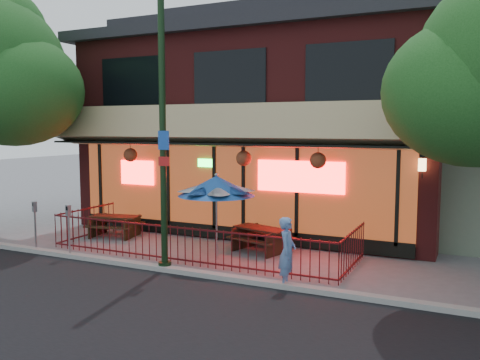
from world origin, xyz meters
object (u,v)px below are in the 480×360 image
object	(u,v)px
picnic_table_right	(262,236)
pedestrian	(287,252)
parking_meter_near	(69,222)
patio_umbrella	(216,186)
street_light	(163,142)
parking_meter_far	(35,218)
picnic_table_left	(115,223)

from	to	relation	value
picnic_table_right	pedestrian	distance (m)	3.23
pedestrian	parking_meter_near	bearing A→B (deg)	82.14
pedestrian	patio_umbrella	bearing A→B (deg)	52.32
street_light	picnic_table_right	distance (m)	4.11
picnic_table_right	pedestrian	size ratio (longest dim) A/B	1.20
patio_umbrella	parking_meter_far	world-z (taller)	patio_umbrella
picnic_table_left	patio_umbrella	size ratio (longest dim) A/B	0.77
parking_meter_near	parking_meter_far	size ratio (longest dim) A/B	1.00
picnic_table_left	patio_umbrella	xyz separation A→B (m)	(4.31, -1.13, 1.53)
picnic_table_right	pedestrian	xyz separation A→B (m)	(1.75, -2.70, 0.33)
patio_umbrella	parking_meter_far	size ratio (longest dim) A/B	1.62
street_light	picnic_table_right	xyz separation A→B (m)	(1.43, 2.75, -2.70)
street_light	picnic_table_left	size ratio (longest dim) A/B	3.91
pedestrian	picnic_table_left	bearing A→B (deg)	60.85
picnic_table_left	pedestrian	distance (m)	7.23
street_light	patio_umbrella	xyz separation A→B (m)	(0.71, 1.40, -1.17)
parking_meter_far	patio_umbrella	bearing A→B (deg)	15.49
picnic_table_left	pedestrian	world-z (taller)	pedestrian
parking_meter_far	picnic_table_right	bearing A→B (deg)	25.42
picnic_table_left	parking_meter_near	world-z (taller)	parking_meter_near
picnic_table_right	parking_meter_near	xyz separation A→B (m)	(-4.45, -2.83, 0.52)
pedestrian	parking_meter_far	distance (m)	7.53
parking_meter_near	picnic_table_left	bearing A→B (deg)	102.58
picnic_table_left	parking_meter_near	size ratio (longest dim) A/B	1.25
pedestrian	parking_meter_near	world-z (taller)	pedestrian
street_light	parking_meter_near	bearing A→B (deg)	-178.53
picnic_table_right	parking_meter_far	size ratio (longest dim) A/B	1.31
picnic_table_right	parking_meter_near	bearing A→B (deg)	-147.57
patio_umbrella	parking_meter_far	xyz separation A→B (m)	(-5.06, -1.40, -1.01)
street_light	picnic_table_left	xyz separation A→B (m)	(-3.60, 2.53, -2.71)
picnic_table_left	parking_meter_far	distance (m)	2.69
picnic_table_right	street_light	bearing A→B (deg)	-117.47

